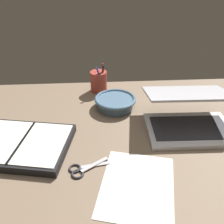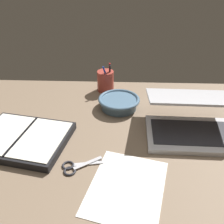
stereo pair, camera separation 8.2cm
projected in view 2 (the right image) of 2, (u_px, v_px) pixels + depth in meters
desk_top at (104, 145)px, 89.05cm from camera, size 140.00×100.00×2.00cm
laptop at (191, 121)px, 91.14cm from camera, size 32.48×29.83×14.90cm
bowl at (119, 102)px, 107.17cm from camera, size 17.85×17.85×4.88cm
pen_cup at (106, 81)px, 119.97cm from camera, size 7.91×7.91×14.26cm
planner at (23, 139)px, 87.95cm from camera, size 35.23×29.78×3.16cm
scissors at (74, 167)px, 77.75cm from camera, size 13.08×8.72×0.80cm
paper_sheet_front at (127, 187)px, 71.36cm from camera, size 26.39×30.41×0.16cm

